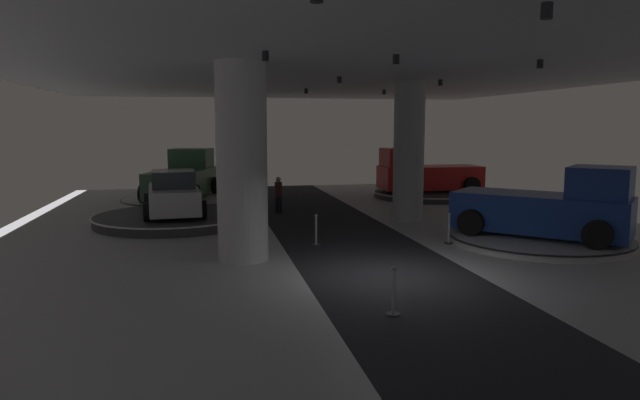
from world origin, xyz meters
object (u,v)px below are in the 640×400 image
Objects in this scene: column_right at (409,152)px; display_platform_far_left at (174,218)px; pickup_truck_deep_right at (424,174)px; pickup_truck_mid_right at (551,208)px; column_left at (242,163)px; pickup_truck_deep_left at (184,178)px; display_platform_deep_right at (429,194)px; display_platform_deep_left at (182,201)px; display_car_far_left at (173,195)px; visitor_walking_near at (278,193)px; display_platform_mid_right at (538,239)px.

column_right is 0.90× the size of display_platform_far_left.
pickup_truck_deep_right reaches higher than pickup_truck_mid_right.
display_platform_far_left is at bearing 108.97° from column_left.
display_platform_deep_right is (12.74, 0.02, -1.10)m from pickup_truck_deep_left.
display_platform_deep_left is at bearing -178.44° from pickup_truck_deep_right.
pickup_truck_deep_right is (12.42, 0.03, -0.02)m from pickup_truck_deep_left.
pickup_truck_deep_right reaches higher than display_platform_far_left.
pickup_truck_mid_right is at bearing -62.19° from column_right.
pickup_truck_deep_left is (-2.04, 12.18, -1.48)m from column_left.
display_platform_deep_right is 14.14m from display_platform_far_left.
pickup_truck_deep_left is 1.06× the size of pickup_truck_deep_right.
column_right is 1.26× the size of display_car_far_left.
column_right is 9.56m from display_platform_far_left.
column_right is at bearing -6.88° from display_platform_far_left.
visitor_walking_near is (4.11, -3.91, -0.36)m from pickup_truck_deep_left.
display_platform_deep_left reaches higher than display_platform_mid_right.
display_platform_deep_right is at bearing 24.53° from visitor_walking_near.
pickup_truck_mid_right reaches higher than display_car_far_left.
display_platform_mid_right is (-1.21, -11.90, -0.03)m from display_platform_deep_right.
column_left reaches higher than pickup_truck_deep_left.
display_platform_far_left is 13.59m from pickup_truck_mid_right.
pickup_truck_mid_right reaches higher than display_platform_deep_right.
display_platform_mid_right is at bearing -45.84° from pickup_truck_deep_left.
column_left is 1.00× the size of column_right.
column_right reaches higher than display_platform_far_left.
display_platform_deep_left is 3.57× the size of visitor_walking_near.
pickup_truck_deep_left reaches higher than display_platform_far_left.
column_left is 0.97× the size of display_platform_mid_right.
pickup_truck_mid_right is 11.20m from visitor_walking_near.
pickup_truck_deep_left reaches higher than pickup_truck_mid_right.
pickup_truck_mid_right is at bearing -45.84° from pickup_truck_deep_left.
column_right is 8.21m from display_platform_deep_right.
pickup_truck_deep_right is at bearing 86.87° from pickup_truck_mid_right.
column_left is 0.90× the size of display_platform_far_left.
pickup_truck_mid_right is (11.75, -12.10, -0.09)m from pickup_truck_deep_left.
display_platform_mid_right is (9.49, 0.31, -2.61)m from column_left.
display_car_far_left is (-12.61, -5.75, -0.11)m from pickup_truck_deep_right.
display_platform_mid_right is 1.09m from pickup_truck_mid_right.
pickup_truck_deep_right is at bearing 85.73° from display_platform_mid_right.
pickup_truck_mid_right is (-0.98, -12.13, 1.01)m from display_platform_deep_right.
display_platform_mid_right is at bearing -95.80° from display_platform_deep_right.
visitor_walking_near is at bearing 132.96° from display_platform_mid_right.
display_platform_deep_left is at bearing 88.83° from display_platform_far_left.
column_left is at bearing -131.24° from display_platform_deep_right.
display_platform_deep_right is at bearing 60.97° from column_right.
pickup_truck_deep_left is 5.69m from visitor_walking_near.
display_platform_deep_left is at bearing 144.34° from column_right.
visitor_walking_near is (-4.84, 2.88, -1.84)m from column_right.
visitor_walking_near is at bearing -154.61° from pickup_truck_deep_right.
pickup_truck_deep_right reaches higher than display_platform_deep_right.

